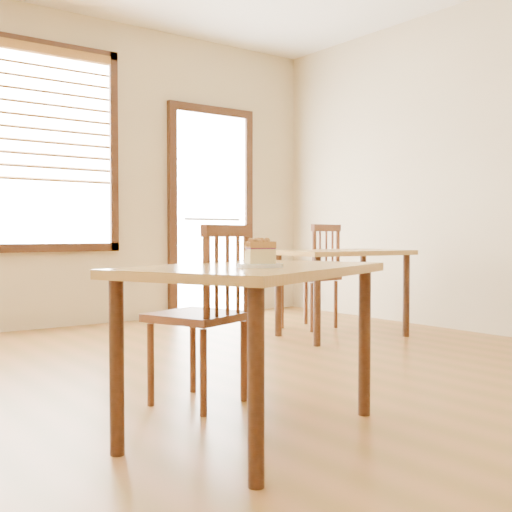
{
  "coord_description": "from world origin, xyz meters",
  "views": [
    {
      "loc": [
        -1.55,
        -1.99,
        0.89
      ],
      "look_at": [
        0.09,
        0.2,
        0.8
      ],
      "focal_mm": 45.0,
      "sensor_mm": 36.0,
      "label": 1
    }
  ],
  "objects_px": {
    "cafe_chair_second": "(313,275)",
    "cake_slice": "(260,251)",
    "cafe_table_main": "(253,288)",
    "cafe_table_second": "(342,263)",
    "cafe_chair_main": "(204,313)",
    "plate": "(260,265)"
  },
  "relations": [
    {
      "from": "cafe_chair_second",
      "to": "cake_slice",
      "type": "relative_size",
      "value": 7.19
    },
    {
      "from": "cafe_table_main",
      "to": "cake_slice",
      "type": "height_order",
      "value": "cake_slice"
    },
    {
      "from": "cafe_table_second",
      "to": "cafe_chair_second",
      "type": "xyz_separation_m",
      "value": [
        0.11,
        0.5,
        -0.14
      ]
    },
    {
      "from": "cafe_chair_main",
      "to": "cake_slice",
      "type": "relative_size",
      "value": 6.89
    },
    {
      "from": "plate",
      "to": "cake_slice",
      "type": "height_order",
      "value": "cake_slice"
    },
    {
      "from": "cafe_table_main",
      "to": "cafe_table_second",
      "type": "distance_m",
      "value": 2.81
    },
    {
      "from": "cafe_table_main",
      "to": "plate",
      "type": "height_order",
      "value": "plate"
    },
    {
      "from": "cafe_chair_second",
      "to": "cafe_chair_main",
      "type": "bearing_deg",
      "value": 26.53
    },
    {
      "from": "cafe_table_main",
      "to": "cafe_chair_main",
      "type": "distance_m",
      "value": 0.57
    },
    {
      "from": "plate",
      "to": "cafe_table_second",
      "type": "bearing_deg",
      "value": 38.74
    },
    {
      "from": "cake_slice",
      "to": "plate",
      "type": "bearing_deg",
      "value": -2.09
    },
    {
      "from": "cafe_table_main",
      "to": "plate",
      "type": "bearing_deg",
      "value": -134.85
    },
    {
      "from": "cafe_table_main",
      "to": "cafe_chair_second",
      "type": "height_order",
      "value": "cafe_chair_second"
    },
    {
      "from": "cafe_chair_main",
      "to": "cake_slice",
      "type": "bearing_deg",
      "value": 58.83
    },
    {
      "from": "plate",
      "to": "cake_slice",
      "type": "relative_size",
      "value": 1.41
    },
    {
      "from": "cafe_table_second",
      "to": "cafe_chair_second",
      "type": "bearing_deg",
      "value": 84.96
    },
    {
      "from": "cafe_table_second",
      "to": "plate",
      "type": "distance_m",
      "value": 2.92
    },
    {
      "from": "cafe_chair_main",
      "to": "plate",
      "type": "relative_size",
      "value": 4.88
    },
    {
      "from": "cafe_chair_main",
      "to": "cafe_table_second",
      "type": "distance_m",
      "value": 2.45
    },
    {
      "from": "cafe_table_main",
      "to": "cafe_table_second",
      "type": "xyz_separation_m",
      "value": [
        2.23,
        1.71,
        -0.01
      ]
    },
    {
      "from": "cafe_chair_main",
      "to": "plate",
      "type": "height_order",
      "value": "cafe_chair_main"
    },
    {
      "from": "cafe_table_main",
      "to": "plate",
      "type": "xyz_separation_m",
      "value": [
        -0.05,
        -0.12,
        0.11
      ]
    }
  ]
}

